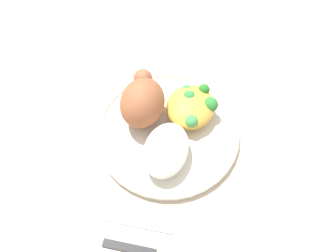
% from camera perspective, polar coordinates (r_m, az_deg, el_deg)
% --- Properties ---
extents(ground_plane, '(2.00, 2.00, 0.00)m').
position_cam_1_polar(ground_plane, '(0.56, 0.00, -1.32)').
color(ground_plane, '#CBB396').
extents(plate, '(0.25, 0.25, 0.02)m').
position_cam_1_polar(plate, '(0.56, 0.00, -0.91)').
color(plate, beige).
rests_on(plate, ground_plane).
extents(roasted_chicken, '(0.10, 0.07, 0.08)m').
position_cam_1_polar(roasted_chicken, '(0.53, -4.65, 4.47)').
color(roasted_chicken, brown).
rests_on(roasted_chicken, plate).
extents(rice_pile, '(0.10, 0.07, 0.04)m').
position_cam_1_polar(rice_pile, '(0.51, -0.34, -4.36)').
color(rice_pile, white).
rests_on(rice_pile, plate).
extents(mac_cheese_with_broccoli, '(0.09, 0.09, 0.04)m').
position_cam_1_polar(mac_cheese_with_broccoli, '(0.55, 4.30, 3.65)').
color(mac_cheese_with_broccoli, gold).
rests_on(mac_cheese_with_broccoli, plate).
extents(fork, '(0.03, 0.14, 0.01)m').
position_cam_1_polar(fork, '(0.51, -8.20, -16.77)').
color(fork, '#B2B2B7').
rests_on(fork, ground_plane).
extents(knife, '(0.03, 0.19, 0.01)m').
position_cam_1_polar(knife, '(0.51, -11.86, -19.87)').
color(knife, black).
rests_on(knife, ground_plane).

